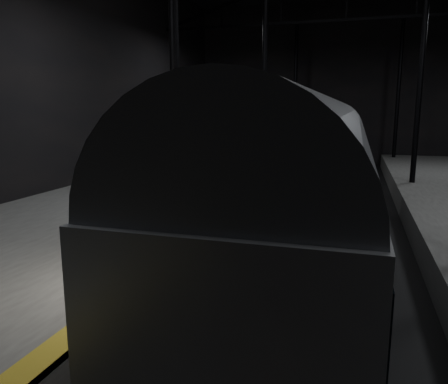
% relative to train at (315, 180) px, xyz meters
% --- Properties ---
extents(ground, '(44.00, 44.00, 0.00)m').
position_rel_train_xyz_m(ground, '(0.00, 3.34, -2.69)').
color(ground, black).
rests_on(ground, ground).
extents(platform_left, '(9.00, 43.80, 1.00)m').
position_rel_train_xyz_m(platform_left, '(-7.50, 3.34, -2.19)').
color(platform_left, '#4B4B49').
rests_on(platform_left, ground).
extents(tactile_strip, '(0.50, 43.80, 0.01)m').
position_rel_train_xyz_m(tactile_strip, '(-3.25, 3.34, -1.69)').
color(tactile_strip, olive).
rests_on(tactile_strip, platform_left).
extents(track, '(2.40, 43.00, 0.24)m').
position_rel_train_xyz_m(track, '(0.00, 3.34, -2.62)').
color(track, '#3F3328').
rests_on(track, ground).
extents(train, '(2.71, 18.04, 4.82)m').
position_rel_train_xyz_m(train, '(0.00, 0.00, 0.00)').
color(train, '#A2A3AA').
rests_on(train, ground).
extents(woman, '(0.63, 0.48, 1.53)m').
position_rel_train_xyz_m(woman, '(-3.80, -1.29, -0.93)').
color(woman, tan).
rests_on(woman, platform_left).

